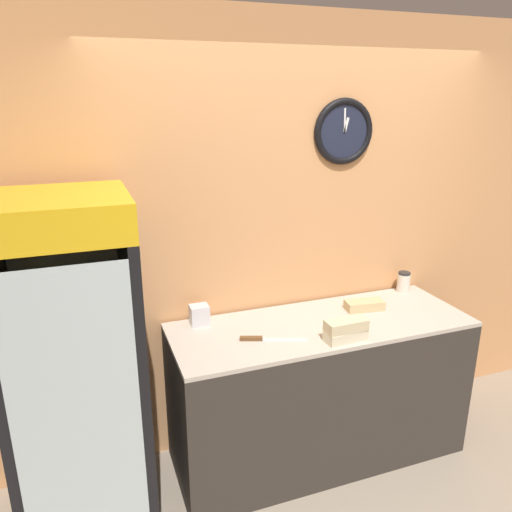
# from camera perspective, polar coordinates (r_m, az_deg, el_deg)

# --- Properties ---
(wall_back) EXTENTS (5.20, 0.10, 2.70)m
(wall_back) POSITION_cam_1_polar(r_m,az_deg,el_deg) (3.21, 4.81, 2.07)
(wall_back) COLOR tan
(wall_back) RESTS_ON ground_plane
(prep_counter) EXTENTS (1.82, 0.65, 0.93)m
(prep_counter) POSITION_cam_1_polar(r_m,az_deg,el_deg) (3.27, 7.20, -14.94)
(prep_counter) COLOR #332D28
(prep_counter) RESTS_ON ground_plane
(beverage_cooler) EXTENTS (0.65, 0.72, 1.81)m
(beverage_cooler) POSITION_cam_1_polar(r_m,az_deg,el_deg) (2.73, -20.15, -10.45)
(beverage_cooler) COLOR black
(beverage_cooler) RESTS_ON ground_plane
(sandwich_stack_bottom) EXTENTS (0.24, 0.11, 0.06)m
(sandwich_stack_bottom) POSITION_cam_1_polar(r_m,az_deg,el_deg) (2.85, 10.19, -8.91)
(sandwich_stack_bottom) COLOR beige
(sandwich_stack_bottom) RESTS_ON prep_counter
(sandwich_stack_middle) EXTENTS (0.24, 0.11, 0.06)m
(sandwich_stack_middle) POSITION_cam_1_polar(r_m,az_deg,el_deg) (2.82, 10.26, -7.79)
(sandwich_stack_middle) COLOR beige
(sandwich_stack_middle) RESTS_ON sandwich_stack_bottom
(sandwich_flat_left) EXTENTS (0.25, 0.14, 0.06)m
(sandwich_flat_left) POSITION_cam_1_polar(r_m,az_deg,el_deg) (3.26, 12.27, -5.52)
(sandwich_flat_left) COLOR tan
(sandwich_flat_left) RESTS_ON prep_counter
(chefs_knife) EXTENTS (0.37, 0.16, 0.02)m
(chefs_knife) POSITION_cam_1_polar(r_m,az_deg,el_deg) (2.82, 0.92, -9.47)
(chefs_knife) COLOR silver
(chefs_knife) RESTS_ON prep_counter
(condiment_jar) EXTENTS (0.09, 0.09, 0.14)m
(condiment_jar) POSITION_cam_1_polar(r_m,az_deg,el_deg) (3.60, 16.52, -2.86)
(condiment_jar) COLOR silver
(condiment_jar) RESTS_ON prep_counter
(napkin_dispenser) EXTENTS (0.11, 0.09, 0.12)m
(napkin_dispenser) POSITION_cam_1_polar(r_m,az_deg,el_deg) (2.99, -6.50, -6.71)
(napkin_dispenser) COLOR silver
(napkin_dispenser) RESTS_ON prep_counter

